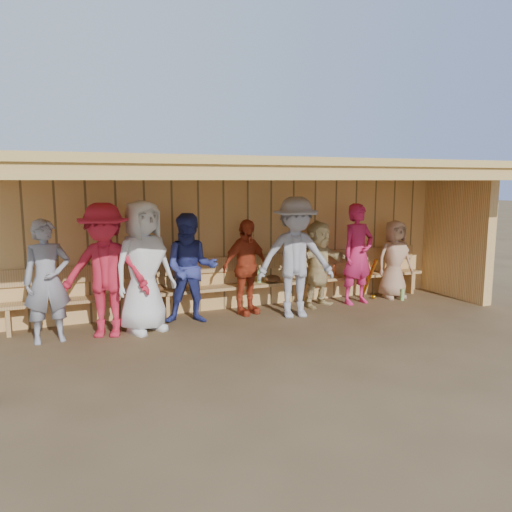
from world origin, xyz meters
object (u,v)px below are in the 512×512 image
at_px(player_c, 191,269).
at_px(bench, 239,280).
at_px(player_d, 246,267).
at_px(player_f, 318,264).
at_px(player_h, 395,259).
at_px(player_e, 296,257).
at_px(player_extra, 105,270).
at_px(player_a, 47,281).
at_px(player_b, 144,267).
at_px(player_g, 358,254).

xyz_separation_m(player_c, bench, (0.97, 0.45, -0.34)).
xyz_separation_m(player_d, player_f, (1.38, 0.00, -0.03)).
bearing_deg(player_h, player_f, -176.02).
height_order(player_e, player_extra, player_e).
distance_m(player_e, bench, 1.13).
bearing_deg(player_d, player_a, 166.92).
bearing_deg(player_b, player_a, 156.87).
xyz_separation_m(player_e, bench, (-0.70, 0.76, -0.46)).
height_order(player_b, player_h, player_b).
height_order(player_g, player_extra, player_extra).
distance_m(player_a, player_h, 6.10).
bearing_deg(player_f, player_extra, 165.37).
bearing_deg(player_b, player_h, -18.65).
bearing_deg(player_c, player_e, 6.43).
bearing_deg(player_b, player_c, -9.14).
bearing_deg(player_f, player_d, 159.92).
relative_size(player_e, player_h, 1.33).
bearing_deg(player_e, bench, 144.76).
xyz_separation_m(player_d, player_extra, (-2.29, -0.35, 0.16)).
bearing_deg(player_h, player_extra, -172.25).
xyz_separation_m(player_f, bench, (-1.39, 0.31, -0.24)).
height_order(player_a, player_e, player_e).
bearing_deg(player_d, player_h, -19.00).
xyz_separation_m(player_a, player_h, (6.09, 0.32, -0.11)).
distance_m(player_c, player_f, 2.37).
bearing_deg(player_d, player_e, -52.36).
bearing_deg(player_extra, player_b, 21.36).
distance_m(player_d, bench, 0.41).
bearing_deg(player_extra, player_h, 22.86).
xyz_separation_m(player_b, player_g, (3.88, 0.23, -0.07)).
relative_size(player_a, player_g, 0.94).
height_order(player_d, player_e, player_e).
relative_size(player_c, player_d, 1.08).
bearing_deg(player_b, player_e, -25.59).
xyz_separation_m(player_d, player_e, (0.69, -0.46, 0.19)).
height_order(player_c, player_h, player_c).
height_order(player_a, player_b, player_b).
distance_m(player_b, player_g, 3.88).
bearing_deg(player_g, player_e, -173.43).
distance_m(player_a, player_g, 5.20).
height_order(player_c, player_g, player_g).
xyz_separation_m(player_c, player_g, (3.12, 0.05, 0.05)).
distance_m(player_a, player_c, 2.08).
height_order(player_a, player_extra, player_extra).
bearing_deg(player_c, player_b, -149.67).
bearing_deg(player_g, player_c, 173.58).
distance_m(player_d, player_f, 1.39).
xyz_separation_m(player_a, player_extra, (0.76, -0.03, 0.10)).
bearing_deg(bench, player_b, -159.89).
distance_m(player_c, bench, 1.13).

